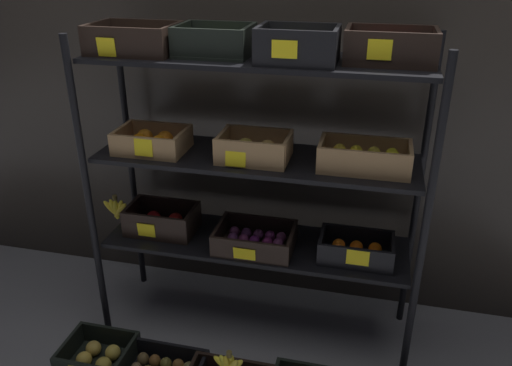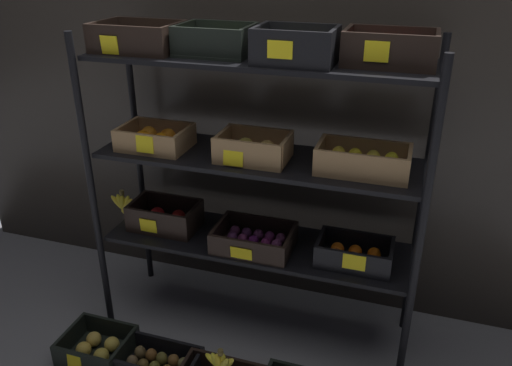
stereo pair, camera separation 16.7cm
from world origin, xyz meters
The scene contains 5 objects.
ground_plane centered at (0.00, 0.00, 0.00)m, with size 10.00×10.00×0.00m, color gray.
storefront_wall centered at (0.00, 0.41, 1.19)m, with size 3.84×0.12×2.38m, color #2D2823.
display_rack centered at (0.00, -0.01, 0.97)m, with size 1.58×0.46×1.50m.
crate_ground_apple_gold centered at (-0.64, -0.44, 0.05)m, with size 0.31×0.27×0.12m.
banana_bunch_loose centered at (0.00, -0.48, 0.17)m, with size 0.15×0.05×0.13m.
Camera 1 is at (0.48, -2.04, 1.78)m, focal length 36.10 mm.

